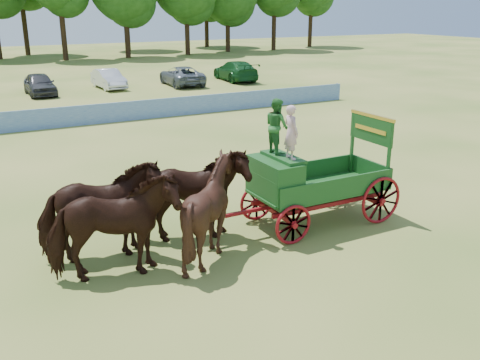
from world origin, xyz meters
name	(u,v)px	position (x,y,z in m)	size (l,w,h in m)	color
ground	(402,227)	(0.00, 0.00, 0.00)	(160.00, 160.00, 0.00)	#A5954A
horse_lead_left	(113,228)	(-8.01, 0.92, 1.25)	(1.35, 2.95, 2.50)	black
horse_lead_right	(101,212)	(-8.01, 2.02, 1.25)	(1.35, 2.95, 2.50)	black
horse_wheel_left	(210,209)	(-5.61, 0.92, 1.25)	(2.02, 2.27, 2.50)	black
horse_wheel_right	(192,196)	(-5.61, 2.02, 1.25)	(1.35, 2.95, 2.50)	black
farm_dray	(298,173)	(-2.63, 1.50, 1.59)	(6.00, 2.00, 3.65)	maroon
sponsor_banner	(153,109)	(-1.00, 18.00, 0.53)	(26.00, 0.08, 1.05)	#1D4CA1
parked_cars	(24,84)	(-6.18, 29.79, 0.75)	(38.70, 6.60, 1.62)	silver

